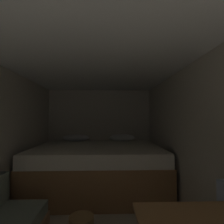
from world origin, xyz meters
TOP-DOWN VIEW (x-y plane):
  - wall_back at (0.00, 3.84)m, footprint 2.53×0.05m
  - wall_right at (1.24, 1.51)m, footprint 0.05×4.60m
  - ceiling_slab at (0.00, 1.51)m, footprint 2.53×4.60m
  - bed at (0.00, 2.89)m, footprint 2.31×1.77m

SIDE VIEW (x-z plane):
  - bed at x=0.00m, z-range -0.08..0.90m
  - wall_back at x=0.00m, z-range 0.00..2.02m
  - wall_right at x=1.24m, z-range 0.00..2.02m
  - ceiling_slab at x=0.00m, z-range 2.02..2.07m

